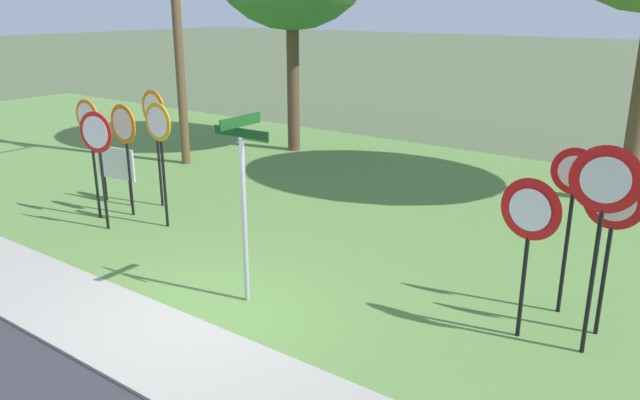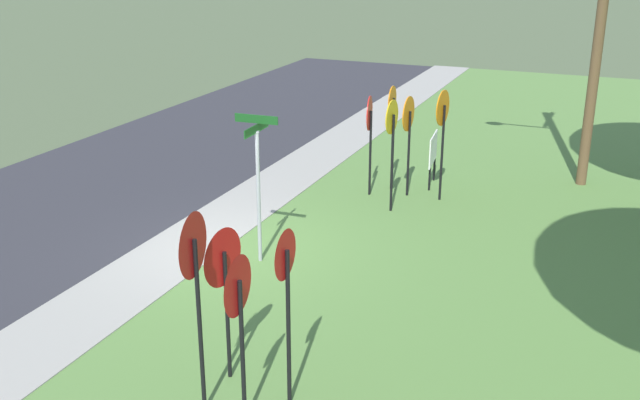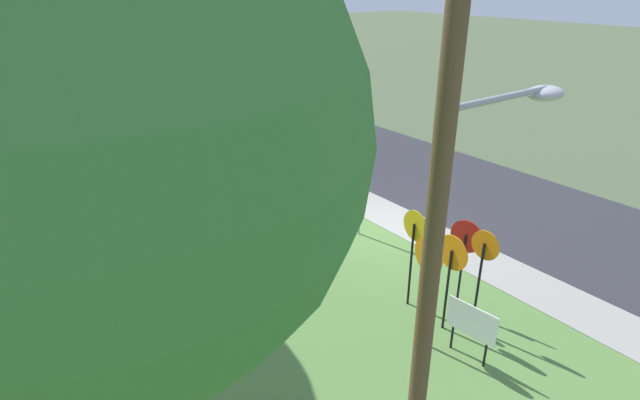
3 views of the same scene
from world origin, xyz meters
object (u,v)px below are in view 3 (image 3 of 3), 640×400
at_px(yield_sign_near_right, 229,158).
at_px(utility_pole, 442,234).
at_px(stop_sign_near_left, 451,262).
at_px(stop_sign_far_right, 465,246).
at_px(stop_sign_near_right, 427,268).
at_px(parked_sedan_distant, 321,122).
at_px(yield_sign_near_left, 228,161).
at_px(stop_sign_far_center, 414,238).
at_px(yield_sign_far_right, 244,144).
at_px(yield_sign_far_left, 259,162).
at_px(stop_sign_far_left, 483,260).
at_px(street_name_post, 360,184).
at_px(notice_board, 471,324).
at_px(oak_tree_left, 103,139).

xyz_separation_m(yield_sign_near_right, utility_pole, (-11.41, 2.95, 2.83)).
height_order(stop_sign_near_left, stop_sign_far_right, stop_sign_near_left).
height_order(stop_sign_near_right, parked_sedan_distant, stop_sign_near_right).
distance_m(yield_sign_near_left, utility_pole, 11.46).
relative_size(stop_sign_near_right, yield_sign_near_right, 1.12).
xyz_separation_m(stop_sign_near_right, utility_pole, (-2.43, 2.75, 2.65)).
xyz_separation_m(stop_sign_far_center, utility_pole, (-3.55, 3.56, 2.71)).
bearing_deg(yield_sign_far_right, stop_sign_near_right, 166.52).
xyz_separation_m(yield_sign_far_left, parked_sedan_distant, (5.67, -6.87, -1.00)).
height_order(stop_sign_near_left, stop_sign_near_right, stop_sign_near_right).
height_order(stop_sign_near_left, stop_sign_far_left, stop_sign_far_left).
bearing_deg(street_name_post, yield_sign_near_right, 22.17).
bearing_deg(parked_sedan_distant, stop_sign_far_right, 154.27).
xyz_separation_m(yield_sign_near_left, yield_sign_far_right, (0.57, -0.93, 0.24)).
xyz_separation_m(stop_sign_near_left, utility_pole, (-2.43, 3.52, 2.81)).
relative_size(stop_sign_near_left, street_name_post, 0.84).
bearing_deg(stop_sign_far_center, yield_sign_far_right, 2.29).
height_order(stop_sign_far_right, street_name_post, street_name_post).
height_order(yield_sign_near_right, yield_sign_far_left, yield_sign_near_right).
bearing_deg(street_name_post, stop_sign_far_left, 167.22).
xyz_separation_m(yield_sign_far_left, street_name_post, (-3.59, -1.33, 0.05)).
xyz_separation_m(stop_sign_far_left, stop_sign_far_right, (0.70, -0.31, -0.07)).
relative_size(yield_sign_near_right, yield_sign_far_right, 0.84).
bearing_deg(stop_sign_near_left, yield_sign_far_right, 1.77).
xyz_separation_m(stop_sign_far_right, notice_board, (-1.22, 1.18, -0.85)).
bearing_deg(stop_sign_near_left, oak_tree_left, 100.90).
xyz_separation_m(stop_sign_far_right, yield_sign_near_right, (8.69, 1.39, -0.02)).
height_order(stop_sign_far_left, stop_sign_far_right, stop_sign_far_left).
relative_size(stop_sign_near_right, stop_sign_far_left, 1.03).
bearing_deg(parked_sedan_distant, stop_sign_far_left, 154.30).
height_order(street_name_post, parked_sedan_distant, street_name_post).
bearing_deg(stop_sign_far_center, stop_sign_far_left, -160.64).
height_order(stop_sign_far_left, yield_sign_near_right, stop_sign_far_left).
height_order(oak_tree_left, parked_sedan_distant, oak_tree_left).
xyz_separation_m(notice_board, parked_sedan_distant, (14.75, -7.34, -0.23)).
height_order(yield_sign_near_right, yield_sign_far_right, yield_sign_far_right).
bearing_deg(notice_board, yield_sign_far_right, -8.70).
relative_size(stop_sign_far_left, parked_sedan_distant, 0.53).
xyz_separation_m(stop_sign_far_left, notice_board, (-0.52, 0.88, -0.92)).
height_order(stop_sign_near_left, notice_board, stop_sign_near_left).
bearing_deg(oak_tree_left, yield_sign_near_right, -31.42).
bearing_deg(utility_pole, stop_sign_far_right, -57.93).
bearing_deg(stop_sign_far_left, stop_sign_near_right, 69.52).
bearing_deg(notice_board, stop_sign_far_center, -17.60).
height_order(yield_sign_near_left, yield_sign_far_right, yield_sign_far_right).
xyz_separation_m(yield_sign_far_right, oak_tree_left, (-10.02, 6.73, 3.87)).
bearing_deg(stop_sign_near_left, yield_sign_near_left, 8.08).
distance_m(stop_sign_far_right, yield_sign_near_left, 8.28).
bearing_deg(yield_sign_near_right, yield_sign_far_left, -144.27).
distance_m(stop_sign_near_right, stop_sign_far_left, 1.35).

